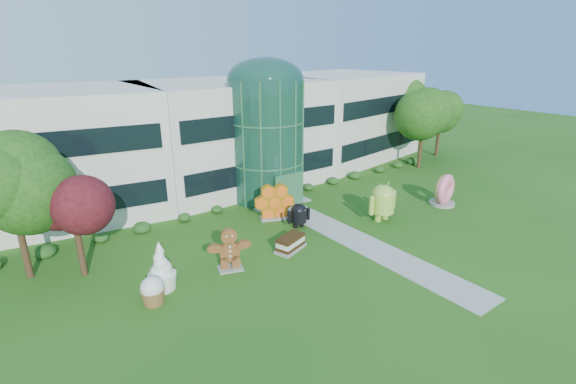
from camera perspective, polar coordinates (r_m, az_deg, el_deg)
ground at (r=27.42m, az=11.45°, el=-7.55°), size 140.00×140.00×0.00m
building at (r=39.49m, az=-7.86°, el=8.11°), size 46.00×15.00×9.30m
atrium at (r=34.41m, az=-2.96°, el=7.03°), size 6.00×6.00×9.80m
walkway at (r=28.62m, az=8.49°, el=-6.12°), size 2.40×20.00×0.04m
tree_red at (r=25.43m, az=-27.01°, el=-4.15°), size 4.00×4.00×6.00m
trees_backdrop at (r=35.38m, az=-3.85°, el=6.19°), size 52.00×8.00×8.40m
android_green at (r=31.28m, az=12.84°, el=-1.02°), size 2.83×1.89×3.19m
android_black at (r=29.47m, az=1.48°, el=-2.97°), size 2.04×1.57×2.08m
donut at (r=35.84m, az=20.51°, el=0.34°), size 2.68×1.62×2.61m
gingerbread at (r=24.18m, az=-8.01°, el=-7.73°), size 3.00×1.89×2.59m
ice_cream_sandwich at (r=26.48m, az=0.34°, el=-6.98°), size 2.39×1.72×0.96m
honeycomb at (r=30.83m, az=-1.89°, el=-1.55°), size 3.32×2.26×2.46m
froyo at (r=23.07m, az=-16.96°, el=-9.67°), size 1.68×1.68×2.72m
cupcake at (r=22.32m, az=-18.04°, el=-12.65°), size 1.65×1.65×1.50m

